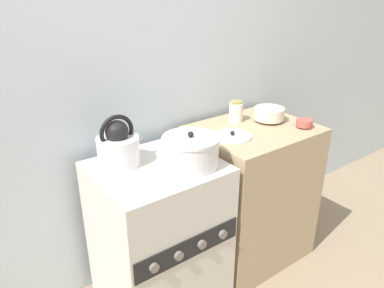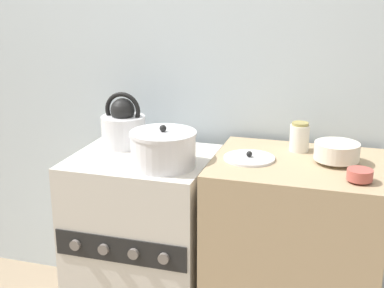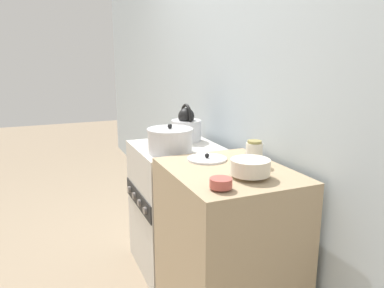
% 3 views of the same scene
% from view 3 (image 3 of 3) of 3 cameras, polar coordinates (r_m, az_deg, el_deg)
% --- Properties ---
extents(ground_plane, '(12.00, 12.00, 0.00)m').
position_cam_3_polar(ground_plane, '(2.62, -7.75, -18.79)').
color(ground_plane, gray).
extents(wall_back, '(7.00, 0.06, 2.50)m').
position_cam_3_polar(wall_back, '(2.45, 5.60, 10.06)').
color(wall_back, silver).
rests_on(wall_back, ground_plane).
extents(stove, '(0.59, 0.55, 0.83)m').
position_cam_3_polar(stove, '(2.50, -2.19, -9.62)').
color(stove, beige).
rests_on(stove, ground_plane).
extents(counter, '(0.67, 0.55, 0.86)m').
position_cam_3_polar(counter, '(1.95, 5.32, -16.04)').
color(counter, tan).
rests_on(counter, ground_plane).
extents(kettle, '(0.24, 0.20, 0.25)m').
position_cam_3_polar(kettle, '(2.51, -0.86, 2.62)').
color(kettle, silver).
rests_on(kettle, stove).
extents(cooking_pot, '(0.27, 0.27, 0.17)m').
position_cam_3_polar(cooking_pot, '(2.20, -3.35, 0.52)').
color(cooking_pot, silver).
rests_on(cooking_pot, stove).
extents(enamel_bowl, '(0.18, 0.18, 0.08)m').
position_cam_3_polar(enamel_bowl, '(1.66, 8.86, -3.50)').
color(enamel_bowl, beige).
rests_on(enamel_bowl, counter).
extents(small_ceramic_bowl, '(0.09, 0.09, 0.05)m').
position_cam_3_polar(small_ceramic_bowl, '(1.51, 4.42, -5.97)').
color(small_ceramic_bowl, '#B75147').
rests_on(small_ceramic_bowl, counter).
extents(storage_jar, '(0.08, 0.08, 0.12)m').
position_cam_3_polar(storage_jar, '(1.85, 9.44, -1.40)').
color(storage_jar, silver).
rests_on(storage_jar, counter).
extents(loose_pot_lid, '(0.21, 0.21, 0.03)m').
position_cam_3_polar(loose_pot_lid, '(1.93, 2.29, -2.24)').
color(loose_pot_lid, silver).
rests_on(loose_pot_lid, counter).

